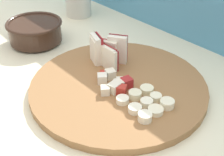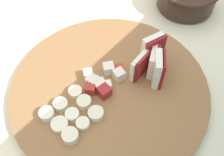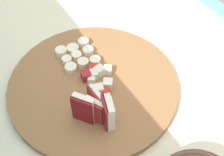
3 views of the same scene
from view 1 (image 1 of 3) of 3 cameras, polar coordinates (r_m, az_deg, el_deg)
The scene contains 7 objects.
tile_backsplash at distance 1.09m, azimuth 8.72°, elevation -4.42°, with size 2.40×0.04×1.30m, color #4C8EB2.
cutting_board at distance 0.66m, azimuth 1.17°, elevation -1.59°, with size 0.38×0.38×0.02m, color olive.
apple_wedge_fan at distance 0.71m, azimuth -1.11°, elevation 4.88°, with size 0.09×0.07×0.07m.
apple_dice_pile at distance 0.64m, azimuth 0.42°, elevation -0.89°, with size 0.09×0.07×0.02m.
banana_slice_rows at distance 0.60m, azimuth 6.34°, elevation -4.55°, with size 0.09×0.09×0.02m.
ceramic_bowl at distance 0.87m, azimuth -14.08°, elevation 8.52°, with size 0.15×0.15×0.06m.
small_jar at distance 1.02m, azimuth -6.27°, elevation 13.75°, with size 0.08×0.08×0.08m, color beige.
Camera 1 is at (0.53, -0.29, 1.32)m, focal length 49.37 mm.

